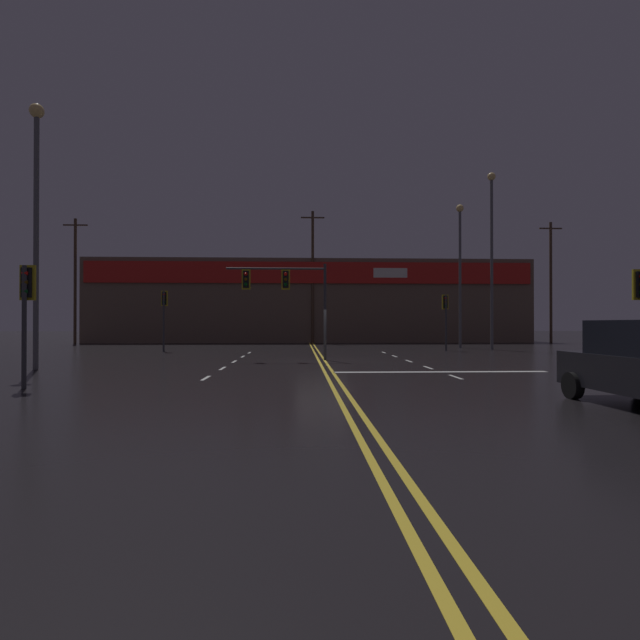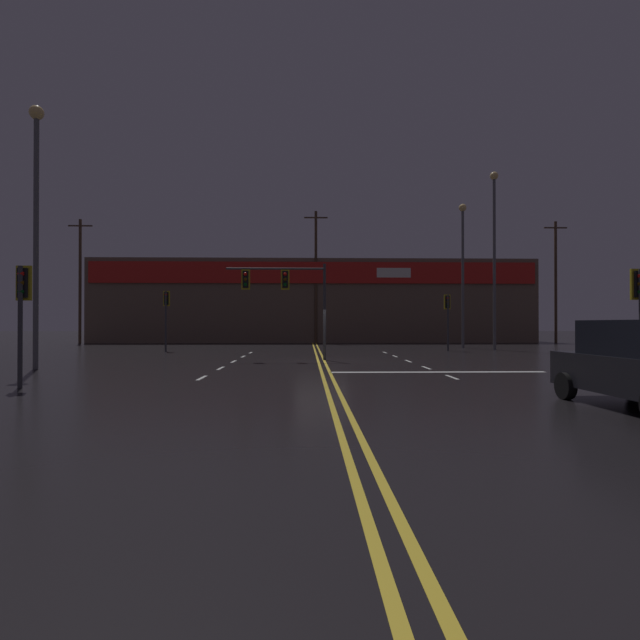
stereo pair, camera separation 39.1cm
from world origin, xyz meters
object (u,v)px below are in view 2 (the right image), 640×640
traffic_signal_median (282,287)px  streetlight_near_left (463,258)px  traffic_signal_corner_northwest (166,307)px  streetlight_near_right (494,240)px  traffic_signal_corner_southeast (639,298)px  traffic_signal_corner_southwest (22,298)px  traffic_signal_corner_northeast (448,309)px  streetlight_median_approach (36,203)px

traffic_signal_median → streetlight_near_left: (12.88, 12.29, 3.12)m
traffic_signal_corner_northwest → streetlight_near_right: streetlight_near_right is taller
traffic_signal_median → streetlight_near_right: 17.38m
traffic_signal_corner_southeast → traffic_signal_corner_southwest: traffic_signal_corner_southeast is taller
traffic_signal_median → traffic_signal_corner_northeast: (10.60, 8.35, -0.88)m
traffic_signal_corner_northwest → streetlight_median_approach: size_ratio=0.38×
traffic_signal_corner_northeast → streetlight_near_right: streetlight_near_right is taller
traffic_signal_corner_northeast → traffic_signal_corner_southwest: size_ratio=1.09×
traffic_signal_corner_southeast → traffic_signal_corner_northwest: (-19.71, 17.21, 0.29)m
traffic_signal_corner_northeast → traffic_signal_corner_southwest: (-17.43, -18.72, -0.23)m
traffic_signal_corner_southeast → traffic_signal_corner_southwest: bearing=-176.2°
traffic_signal_median → traffic_signal_corner_southwest: traffic_signal_median is taller
traffic_signal_median → traffic_signal_corner_northeast: bearing=38.2°
traffic_signal_corner_southwest → streetlight_median_approach: 7.53m
traffic_signal_corner_northwest → streetlight_near_right: (22.10, 1.23, 4.67)m
traffic_signal_median → traffic_signal_corner_southeast: size_ratio=1.39×
traffic_signal_corner_southeast → streetlight_near_right: size_ratio=0.29×
traffic_signal_corner_southwest → streetlight_median_approach: streetlight_median_approach is taller
streetlight_near_left → streetlight_median_approach: 28.09m
traffic_signal_median → traffic_signal_corner_southeast: (11.74, -9.12, -1.03)m
traffic_signal_median → streetlight_near_left: bearing=43.7°
traffic_signal_corner_northeast → streetlight_near_right: size_ratio=0.31×
traffic_signal_corner_northwest → traffic_signal_corner_southeast: bearing=-41.1°
traffic_signal_corner_northeast → streetlight_median_approach: bearing=-147.2°
traffic_signal_corner_northwest → streetlight_near_left: (20.85, 4.20, 3.85)m
traffic_signal_median → traffic_signal_corner_northwest: 11.37m
streetlight_near_right → streetlight_median_approach: (-23.67, -13.94, -0.98)m
streetlight_near_left → traffic_signal_corner_southwest: bearing=-131.0°
traffic_signal_corner_southeast → streetlight_near_right: streetlight_near_right is taller
traffic_signal_corner_southeast → traffic_signal_median: bearing=142.2°
traffic_signal_median → streetlight_median_approach: (-9.54, -4.63, 2.95)m
traffic_signal_corner_southeast → traffic_signal_corner_southwest: (-18.57, -1.24, -0.08)m
traffic_signal_corner_southwest → streetlight_median_approach: size_ratio=0.33×
traffic_signal_corner_southeast → streetlight_near_left: bearing=87.0°
traffic_signal_median → traffic_signal_corner_northeast: 13.53m
traffic_signal_corner_northwest → streetlight_near_right: 22.62m
traffic_signal_corner_southwest → traffic_signal_corner_northeast: bearing=47.0°
traffic_signal_corner_northeast → traffic_signal_corner_southwest: traffic_signal_corner_northeast is taller
traffic_signal_corner_southwest → traffic_signal_median: bearing=56.6°
streetlight_median_approach → streetlight_near_left: bearing=37.0°
streetlight_near_left → streetlight_near_right: bearing=-67.2°
traffic_signal_corner_southwest → streetlight_near_left: streetlight_near_left is taller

